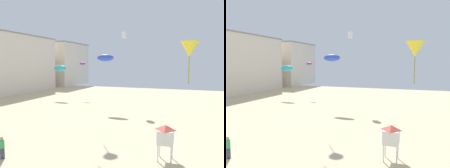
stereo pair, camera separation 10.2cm
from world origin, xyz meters
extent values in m
cube|color=silver|center=(-30.17, 40.62, 6.67)|extent=(12.45, 21.65, 13.34)
cube|color=gray|center=(-30.17, 40.62, 13.49)|extent=(12.70, 22.09, 0.30)
cube|color=silver|center=(-30.17, 62.37, 6.57)|extent=(14.47, 15.74, 13.15)
cube|color=gray|center=(-30.17, 62.37, 13.30)|extent=(14.76, 16.05, 0.30)
cube|color=#383D4C|center=(-0.75, 11.12, 0.40)|extent=(0.28, 0.18, 0.80)
cylinder|color=#389951|center=(-0.75, 11.12, 1.10)|extent=(0.34, 0.34, 0.60)
sphere|color=tan|center=(-0.75, 11.12, 1.52)|extent=(0.24, 0.24, 0.24)
cylinder|color=white|center=(9.86, 14.52, 0.60)|extent=(0.10, 0.10, 1.20)
cylinder|color=white|center=(10.76, 14.52, 0.60)|extent=(0.10, 0.10, 1.20)
cylinder|color=white|center=(9.86, 15.42, 0.60)|extent=(0.10, 0.10, 1.20)
cylinder|color=white|center=(10.76, 15.42, 0.60)|extent=(0.10, 0.10, 1.20)
cube|color=white|center=(10.31, 14.97, 1.70)|extent=(1.10, 1.10, 1.00)
pyramid|color=#D14C3D|center=(10.31, 14.97, 2.38)|extent=(1.10, 1.10, 0.35)
cone|color=yellow|center=(11.73, 14.59, 7.80)|extent=(1.21, 1.21, 0.99)
cylinder|color=#A49220|center=(11.73, 14.59, 6.42)|extent=(0.07, 0.07, 1.76)
ellipsoid|color=purple|center=(-8.88, 39.02, 6.83)|extent=(1.34, 0.37, 0.52)
ellipsoid|color=blue|center=(-0.70, 31.00, 7.73)|extent=(2.71, 0.75, 1.05)
cube|color=white|center=(1.43, 33.74, 11.46)|extent=(0.62, 0.62, 0.97)
ellipsoid|color=#2DB7CC|center=(-12.56, 36.66, 5.93)|extent=(2.80, 0.78, 1.09)
camera|label=1|loc=(11.97, -0.52, 6.85)|focal=35.28mm
camera|label=2|loc=(12.07, -0.49, 6.85)|focal=35.28mm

